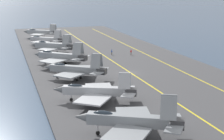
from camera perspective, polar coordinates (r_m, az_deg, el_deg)
name	(u,v)px	position (r m, az deg, el deg)	size (l,w,h in m)	color
ground_plane	(130,74)	(85.63, 3.08, -0.72)	(2000.00, 2000.00, 0.00)	#2D425B
carrier_deck	(130,74)	(85.58, 3.08, -0.59)	(208.81, 47.27, 0.40)	#424244
deck_stripe_foul_line	(177,69)	(90.86, 10.77, 0.16)	(187.93, 0.36, 0.01)	yellow
deck_stripe_centerline	(130,73)	(85.53, 3.08, -0.45)	(187.93, 0.36, 0.01)	yellow
parked_jet_second	(131,120)	(48.58, 3.15, -8.37)	(13.97, 15.40, 6.54)	gray
parked_jet_third	(96,91)	(63.26, -2.61, -3.49)	(13.85, 15.66, 5.65)	#A8AAAF
parked_jet_fourth	(76,69)	(78.76, -6.04, 0.13)	(13.11, 14.80, 6.35)	gray
parked_jet_fifth	(60,56)	(94.47, -8.57, 2.29)	(14.18, 15.13, 6.49)	gray
parked_jet_sixth	(53,46)	(111.20, -9.83, 3.99)	(12.84, 14.48, 6.37)	gray
parked_jet_seventh	(46,39)	(127.65, -10.94, 5.02)	(13.21, 14.31, 5.96)	#A8AAAF
parked_jet_eighth	(41,32)	(146.13, -11.66, 6.18)	(12.55, 15.37, 6.06)	#93999E
crew_red_vest	(131,52)	(107.91, 3.18, 3.00)	(0.36, 0.44, 1.74)	#4C473D
crew_blue_vest	(112,52)	(108.10, -0.05, 3.04)	(0.39, 0.45, 1.74)	#4C473D
crew_white_vest	(64,37)	(143.60, -7.96, 5.52)	(0.38, 0.45, 1.71)	#4C473D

